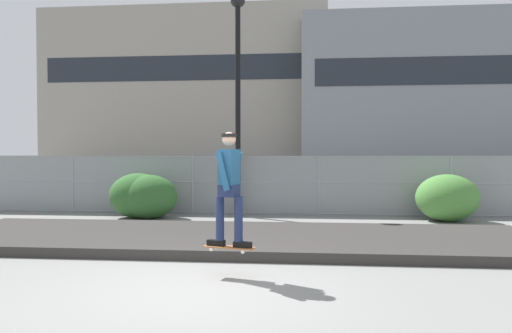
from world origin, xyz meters
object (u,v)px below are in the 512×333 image
(parked_car_mid, at_px, (352,183))
(shrub_center, at_px, (149,197))
(skateboard, at_px, (229,247))
(shrub_left, at_px, (138,196))
(shrub_right, at_px, (447,198))
(skater, at_px, (229,182))
(street_lamp, at_px, (238,79))
(parked_car_near, at_px, (171,182))

(parked_car_mid, bearing_deg, shrub_center, -148.93)
(skateboard, bearing_deg, shrub_center, 118.17)
(skateboard, xyz_separation_m, shrub_center, (-3.35, 6.26, 0.18))
(shrub_left, bearing_deg, skateboard, -59.78)
(shrub_left, relative_size, shrub_center, 1.03)
(skateboard, relative_size, shrub_right, 0.48)
(shrub_left, relative_size, shrub_right, 1.00)
(skater, distance_m, shrub_left, 7.42)
(street_lamp, bearing_deg, shrub_center, -163.18)
(street_lamp, bearing_deg, parked_car_near, 134.61)
(skateboard, relative_size, shrub_center, 0.49)
(skateboard, distance_m, parked_car_near, 10.71)
(street_lamp, height_order, shrub_center, street_lamp)
(skater, bearing_deg, shrub_right, 51.21)
(skateboard, height_order, skater, skater)
(street_lamp, xyz_separation_m, shrub_center, (-2.54, -0.77, -3.53))
(skater, distance_m, street_lamp, 7.57)
(shrub_center, bearing_deg, shrub_right, 1.47)
(parked_car_near, distance_m, shrub_center, 3.79)
(skateboard, height_order, shrub_right, shrub_right)
(skateboard, xyz_separation_m, skater, (0.00, 0.00, 1.01))
(street_lamp, distance_m, shrub_center, 4.42)
(skater, height_order, shrub_center, skater)
(parked_car_near, xyz_separation_m, shrub_left, (0.05, -3.65, -0.17))
(parked_car_mid, bearing_deg, shrub_right, -58.04)
(parked_car_mid, xyz_separation_m, shrub_left, (-6.68, -3.69, -0.17))
(street_lamp, xyz_separation_m, parked_car_near, (-2.95, 3.00, -3.34))
(skateboard, distance_m, street_lamp, 7.99)
(skater, bearing_deg, parked_car_near, 110.58)
(shrub_center, bearing_deg, street_lamp, 16.82)
(skater, height_order, street_lamp, street_lamp)
(skater, distance_m, parked_car_near, 10.72)
(street_lamp, height_order, shrub_right, street_lamp)
(parked_car_near, bearing_deg, parked_car_mid, 0.37)
(shrub_center, distance_m, shrub_right, 8.56)
(skateboard, bearing_deg, street_lamp, 96.56)
(skater, relative_size, shrub_center, 1.05)
(parked_car_mid, bearing_deg, skateboard, -106.42)
(street_lamp, distance_m, parked_car_mid, 5.89)
(shrub_center, bearing_deg, parked_car_mid, 31.07)
(parked_car_near, xyz_separation_m, shrub_right, (8.97, -3.55, -0.17))
(shrub_center, height_order, shrub_right, shrub_right)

